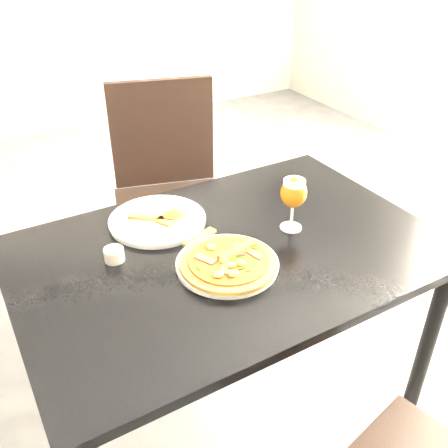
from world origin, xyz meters
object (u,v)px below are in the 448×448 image
chair_far (170,193)px  dining_table (229,273)px  pizza (229,262)px  beer_glass (294,193)px

chair_far → dining_table: bearing=-84.5°
pizza → beer_glass: 0.30m
dining_table → beer_glass: beer_glass is taller
chair_far → beer_glass: 0.81m
pizza → beer_glass: bearing=17.8°
pizza → beer_glass: (0.27, 0.09, 0.10)m
chair_far → pizza: chair_far is taller
chair_far → pizza: (-0.18, -0.82, 0.22)m
chair_far → beer_glass: chair_far is taller
beer_glass → pizza: bearing=-162.2°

